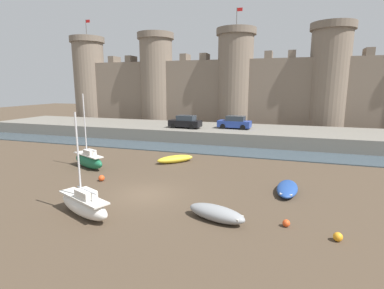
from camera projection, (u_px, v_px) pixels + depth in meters
The scene contains 14 objects.
ground_plane at pixel (145, 194), 19.41m from camera, with size 160.00×160.00×0.00m, color #4C3D2D.
water_channel at pixel (205, 150), 32.74m from camera, with size 80.00×4.50×0.10m, color #3D4C56.
quay_road at pixel (220, 133), 39.36m from camera, with size 66.86×10.00×1.57m, color slate.
castle at pixel (235, 85), 47.86m from camera, with size 61.03×6.18×18.61m.
sailboat_midflat_right at pixel (89, 160), 25.58m from camera, with size 4.08×2.55×6.29m.
rowboat_midflat_centre at pixel (216, 213), 15.63m from camera, with size 3.47×2.06×0.78m.
rowboat_foreground_left at pixel (175, 159), 27.39m from camera, with size 3.21×3.23×0.66m.
rowboat_near_channel_right at pixel (287, 188), 19.69m from camera, with size 1.49×3.57×0.56m.
sailboat_foreground_centre at pixel (84, 204), 16.17m from camera, with size 4.31×2.64×5.61m.
mooring_buoy_off_centre at pixel (102, 178), 22.09m from camera, with size 0.45×0.45×0.45m, color #E04C1E.
mooring_buoy_mid_mud at pixel (286, 223), 14.95m from camera, with size 0.38×0.38×0.38m, color #E04C1E.
mooring_buoy_near_channel at pixel (338, 237), 13.56m from camera, with size 0.42×0.42×0.42m, color orange.
car_quay_west at pixel (235, 122), 37.74m from camera, with size 4.21×2.09×1.62m.
car_quay_centre_west at pixel (185, 122), 38.31m from camera, with size 4.21×2.09×1.62m.
Camera 1 is at (8.59, -16.57, 6.95)m, focal length 28.00 mm.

